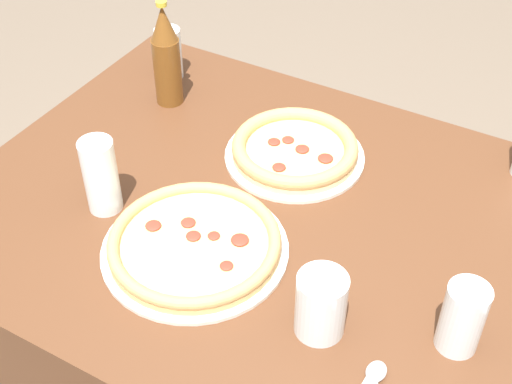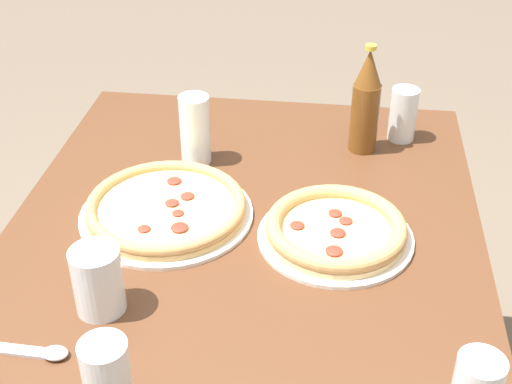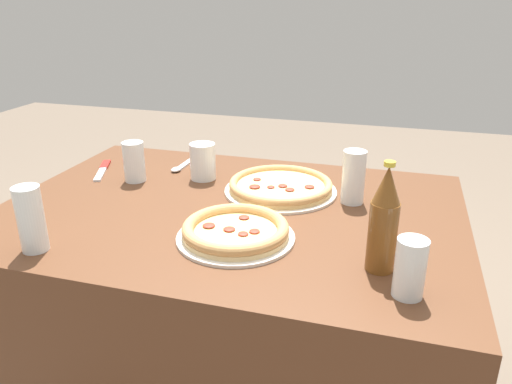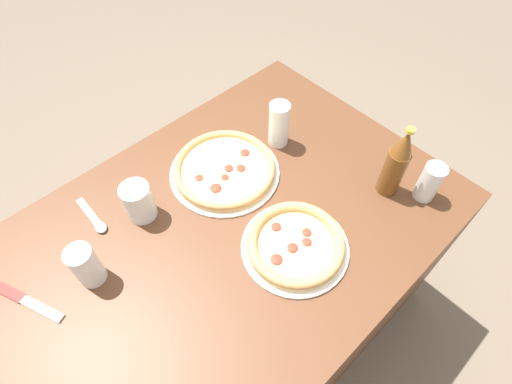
{
  "view_description": "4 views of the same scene",
  "coord_description": "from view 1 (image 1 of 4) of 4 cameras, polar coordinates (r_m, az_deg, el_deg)",
  "views": [
    {
      "loc": [
        -0.42,
        0.87,
        1.66
      ],
      "look_at": [
        0.07,
        0.0,
        0.78
      ],
      "focal_mm": 50.0,
      "sensor_mm": 36.0,
      "label": 1
    },
    {
      "loc": [
        -0.99,
        -0.16,
        1.53
      ],
      "look_at": [
        0.08,
        -0.02,
        0.82
      ],
      "focal_mm": 50.0,
      "sensor_mm": 36.0,
      "label": 2
    },
    {
      "loc": [
        0.43,
        -1.2,
        1.29
      ],
      "look_at": [
        0.07,
        0.01,
        0.78
      ],
      "focal_mm": 35.0,
      "sensor_mm": 36.0,
      "label": 3
    },
    {
      "loc": [
        -0.36,
        -0.48,
        1.68
      ],
      "look_at": [
        0.09,
        -0.0,
        0.8
      ],
      "focal_mm": 28.0,
      "sensor_mm": 36.0,
      "label": 4
    }
  ],
  "objects": [
    {
      "name": "table",
      "position": [
        1.61,
        2.19,
        -11.71
      ],
      "size": [
        1.27,
        0.9,
        0.73
      ],
      "color": "#56331E",
      "rests_on": "ground_plane"
    },
    {
      "name": "pizza_salami",
      "position": [
        1.27,
        -4.93,
        -4.17
      ],
      "size": [
        0.34,
        0.34,
        0.04
      ],
      "color": "silver",
      "rests_on": "table"
    },
    {
      "name": "pizza_veggie",
      "position": [
        1.47,
        3.12,
        3.39
      ],
      "size": [
        0.29,
        0.29,
        0.04
      ],
      "color": "silver",
      "rests_on": "table"
    },
    {
      "name": "glass_red_wine",
      "position": [
        1.72,
        -6.97,
        10.79
      ],
      "size": [
        0.06,
        0.06,
        0.12
      ],
      "color": "white",
      "rests_on": "table"
    },
    {
      "name": "glass_orange_juice",
      "position": [
        1.15,
        16.17,
        -9.73
      ],
      "size": [
        0.07,
        0.07,
        0.13
      ],
      "color": "white",
      "rests_on": "table"
    },
    {
      "name": "glass_iced_tea",
      "position": [
        1.35,
        -12.29,
        1.1
      ],
      "size": [
        0.06,
        0.06,
        0.15
      ],
      "color": "white",
      "rests_on": "table"
    },
    {
      "name": "glass_water",
      "position": [
        1.13,
        5.2,
        -9.14
      ],
      "size": [
        0.08,
        0.08,
        0.12
      ],
      "color": "white",
      "rests_on": "table"
    },
    {
      "name": "beer_bottle",
      "position": [
        1.6,
        -7.19,
        10.73
      ],
      "size": [
        0.06,
        0.06,
        0.25
      ],
      "color": "brown",
      "rests_on": "table"
    }
  ]
}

